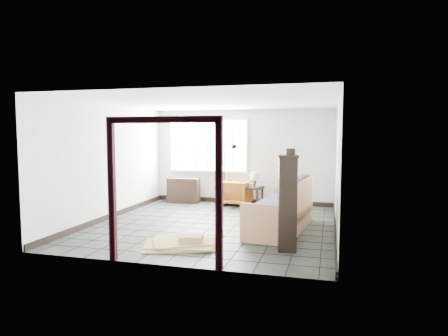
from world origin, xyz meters
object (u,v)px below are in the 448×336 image
(armchair, at_px, (237,191))
(side_table, at_px, (253,190))
(futon_sofa, at_px, (284,212))
(tall_shelf, at_px, (287,202))

(armchair, height_order, side_table, armchair)
(armchair, bearing_deg, futon_sofa, 129.80)
(armchair, height_order, tall_shelf, tall_shelf)
(futon_sofa, xyz_separation_m, side_table, (-1.10, 2.42, 0.06))
(tall_shelf, bearing_deg, futon_sofa, 89.84)
(tall_shelf, bearing_deg, side_table, 100.28)
(side_table, height_order, tall_shelf, tall_shelf)
(side_table, bearing_deg, futon_sofa, -65.57)
(futon_sofa, bearing_deg, side_table, 121.48)
(tall_shelf, bearing_deg, armchair, 105.79)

